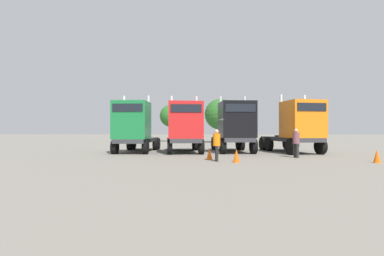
% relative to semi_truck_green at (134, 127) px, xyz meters
% --- Properties ---
extents(ground, '(200.00, 200.00, 0.00)m').
position_rel_semi_truck_green_xyz_m(ground, '(5.57, -0.25, -1.93)').
color(ground, slate).
extents(semi_truck_green, '(2.69, 6.47, 4.36)m').
position_rel_semi_truck_green_xyz_m(semi_truck_green, '(0.00, 0.00, 0.00)').
color(semi_truck_green, '#333338').
rests_on(semi_truck_green, ground).
extents(semi_truck_red, '(3.45, 6.62, 4.29)m').
position_rel_semi_truck_green_xyz_m(semi_truck_red, '(3.79, -0.00, -0.02)').
color(semi_truck_red, '#333338').
rests_on(semi_truck_red, ground).
extents(semi_truck_black, '(3.26, 6.27, 4.36)m').
position_rel_semi_truck_green_xyz_m(semi_truck_black, '(7.54, 0.60, 0.05)').
color(semi_truck_black, '#333338').
rests_on(semi_truck_black, ground).
extents(semi_truck_orange, '(3.79, 6.38, 4.37)m').
position_rel_semi_truck_green_xyz_m(semi_truck_orange, '(12.06, 0.27, 0.03)').
color(semi_truck_orange, '#333338').
rests_on(semi_truck_orange, ground).
extents(visitor_in_hivis, '(0.41, 0.45, 1.73)m').
position_rel_semi_truck_green_xyz_m(visitor_in_hivis, '(6.04, -5.42, -0.93)').
color(visitor_in_hivis, black).
rests_on(visitor_in_hivis, ground).
extents(visitor_with_camera, '(0.50, 0.50, 1.78)m').
position_rel_semi_truck_green_xyz_m(visitor_with_camera, '(10.96, -3.07, -0.90)').
color(visitor_with_camera, '#292929').
rests_on(visitor_with_camera, ground).
extents(traffic_cone_near, '(0.36, 0.36, 0.70)m').
position_rel_semi_truck_green_xyz_m(traffic_cone_near, '(7.06, -5.96, -1.58)').
color(traffic_cone_near, '#F2590C').
rests_on(traffic_cone_near, ground).
extents(traffic_cone_mid, '(0.36, 0.36, 0.69)m').
position_rel_semi_truck_green_xyz_m(traffic_cone_mid, '(14.31, -5.60, -1.59)').
color(traffic_cone_mid, '#F2590C').
rests_on(traffic_cone_mid, ground).
extents(traffic_cone_far, '(0.36, 0.36, 0.61)m').
position_rel_semi_truck_green_xyz_m(traffic_cone_far, '(5.65, -4.49, -1.63)').
color(traffic_cone_far, '#F2590C').
rests_on(traffic_cone_far, ground).
extents(oak_far_left, '(3.34, 3.34, 5.53)m').
position_rel_semi_truck_green_xyz_m(oak_far_left, '(-0.21, 21.13, 1.90)').
color(oak_far_left, '#4C3823').
rests_on(oak_far_left, ground).
extents(oak_far_centre, '(4.22, 4.22, 6.02)m').
position_rel_semi_truck_green_xyz_m(oak_far_centre, '(7.01, 18.11, 1.96)').
color(oak_far_centre, '#4C3823').
rests_on(oak_far_centre, ground).
extents(oak_far_right, '(3.20, 3.20, 4.97)m').
position_rel_semi_truck_green_xyz_m(oak_far_right, '(10.84, 20.55, 1.41)').
color(oak_far_right, '#4C3823').
rests_on(oak_far_right, ground).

